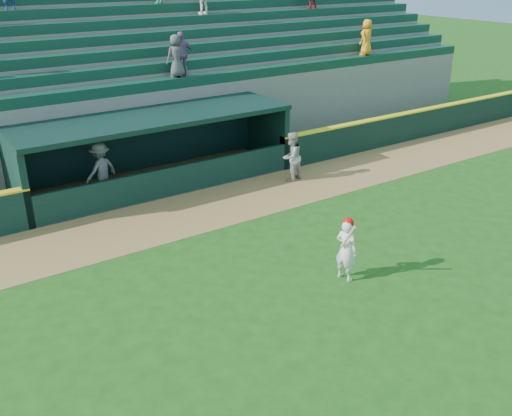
{
  "coord_description": "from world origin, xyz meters",
  "views": [
    {
      "loc": [
        -7.55,
        -9.62,
        7.2
      ],
      "look_at": [
        0.0,
        1.6,
        1.3
      ],
      "focal_mm": 40.0,
      "sensor_mm": 36.0,
      "label": 1
    }
  ],
  "objects": [
    {
      "name": "wall_stripe_right",
      "position": [
        12.25,
        6.55,
        1.23
      ],
      "size": [
        15.5,
        0.32,
        0.06
      ],
      "primitive_type": "cube",
      "color": "yellow",
      "rests_on": "field_wall_right"
    },
    {
      "name": "dugout",
      "position": [
        0.0,
        8.0,
        1.36
      ],
      "size": [
        9.4,
        2.8,
        2.46
      ],
      "color": "slate",
      "rests_on": "ground"
    },
    {
      "name": "warning_track",
      "position": [
        0.0,
        4.9,
        0.01
      ],
      "size": [
        40.0,
        3.0,
        0.01
      ],
      "primitive_type": "cube",
      "color": "olive",
      "rests_on": "ground"
    },
    {
      "name": "dugout_player_front",
      "position": [
        4.08,
        5.44,
        0.88
      ],
      "size": [
        1.01,
        0.89,
        1.76
      ],
      "primitive_type": "imported",
      "rotation": [
        0.0,
        0.0,
        3.44
      ],
      "color": "#9F9F9A",
      "rests_on": "ground"
    },
    {
      "name": "batter_at_plate",
      "position": [
        1.04,
        -0.75,
        0.83
      ],
      "size": [
        0.5,
        0.81,
        1.66
      ],
      "color": "silver",
      "rests_on": "ground"
    },
    {
      "name": "stands",
      "position": [
        -0.0,
        12.57,
        2.4
      ],
      "size": [
        34.5,
        6.26,
        7.1
      ],
      "color": "slate",
      "rests_on": "ground"
    },
    {
      "name": "dugout_player_inside",
      "position": [
        -1.95,
        7.8,
        0.91
      ],
      "size": [
        1.34,
        1.05,
        1.82
      ],
      "primitive_type": "imported",
      "rotation": [
        0.0,
        0.0,
        3.51
      ],
      "color": "gray",
      "rests_on": "ground"
    },
    {
      "name": "ground",
      "position": [
        0.0,
        0.0,
        0.0
      ],
      "size": [
        120.0,
        120.0,
        0.0
      ],
      "primitive_type": "plane",
      "color": "#1A4912",
      "rests_on": "ground"
    },
    {
      "name": "field_wall_right",
      "position": [
        12.25,
        6.55,
        0.6
      ],
      "size": [
        15.5,
        0.3,
        1.2
      ],
      "primitive_type": "cube",
      "color": "black",
      "rests_on": "ground"
    }
  ]
}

